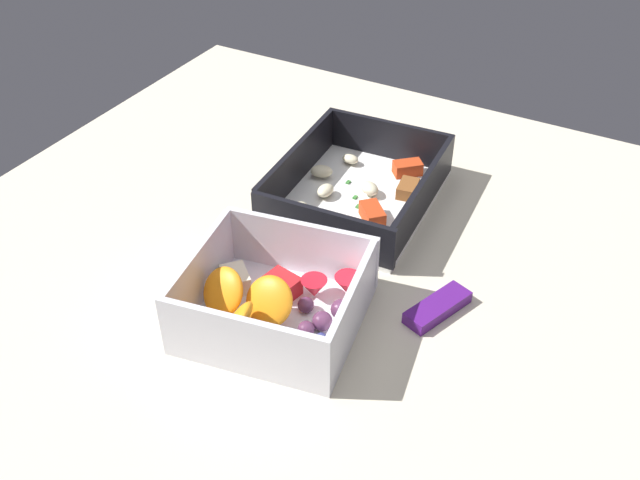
# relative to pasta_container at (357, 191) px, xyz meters

# --- Properties ---
(table_surface) EXTENTS (0.80, 0.80, 0.02)m
(table_surface) POSITION_rel_pasta_container_xyz_m (0.12, 0.01, -0.03)
(table_surface) COLOR beige
(table_surface) RESTS_ON ground
(pasta_container) EXTENTS (0.21, 0.17, 0.05)m
(pasta_container) POSITION_rel_pasta_container_xyz_m (0.00, 0.00, 0.00)
(pasta_container) COLOR white
(pasta_container) RESTS_ON table_surface
(fruit_bowl) EXTENTS (0.17, 0.17, 0.06)m
(fruit_bowl) POSITION_rel_pasta_container_xyz_m (0.20, 0.02, 0.01)
(fruit_bowl) COLOR white
(fruit_bowl) RESTS_ON table_surface
(candy_bar) EXTENTS (0.07, 0.05, 0.01)m
(candy_bar) POSITION_rel_pasta_container_xyz_m (0.12, 0.15, -0.01)
(candy_bar) COLOR #51197A
(candy_bar) RESTS_ON table_surface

